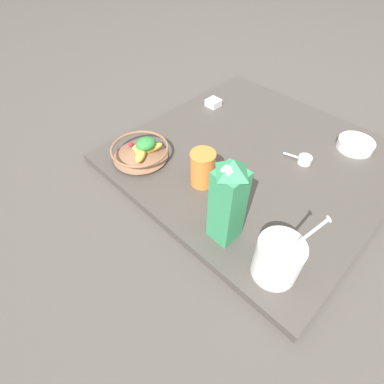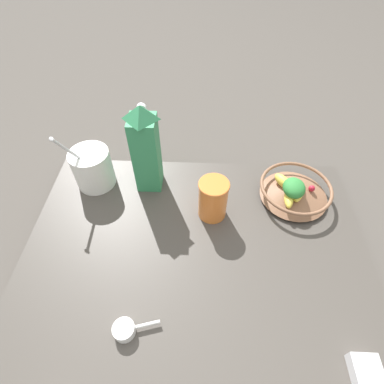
{
  "view_description": "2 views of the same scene",
  "coord_description": "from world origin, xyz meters",
  "px_view_note": "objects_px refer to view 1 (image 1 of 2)",
  "views": [
    {
      "loc": [
        0.45,
        -0.78,
        0.75
      ],
      "look_at": [
        0.02,
        -0.35,
        0.11
      ],
      "focal_mm": 28.0,
      "sensor_mm": 36.0,
      "label": 1
    },
    {
      "loc": [
        -0.01,
        0.28,
        0.73
      ],
      "look_at": [
        0.02,
        -0.29,
        0.07
      ],
      "focal_mm": 28.0,
      "sensor_mm": 36.0,
      "label": 2
    }
  ],
  "objects_px": {
    "fruit_bowl": "(141,151)",
    "garlic_bowl": "(356,144)",
    "yogurt_tub": "(278,258)",
    "spice_jar": "(213,103)",
    "milk_carton": "(228,201)",
    "drinking_cup": "(203,168)"
  },
  "relations": [
    {
      "from": "fruit_bowl",
      "to": "garlic_bowl",
      "type": "height_order",
      "value": "fruit_bowl"
    },
    {
      "from": "yogurt_tub",
      "to": "garlic_bowl",
      "type": "distance_m",
      "value": 0.66
    },
    {
      "from": "spice_jar",
      "to": "garlic_bowl",
      "type": "bearing_deg",
      "value": 14.83
    },
    {
      "from": "milk_carton",
      "to": "drinking_cup",
      "type": "xyz_separation_m",
      "value": [
        -0.19,
        0.11,
        -0.08
      ]
    },
    {
      "from": "milk_carton",
      "to": "garlic_bowl",
      "type": "relative_size",
      "value": 2.15
    },
    {
      "from": "milk_carton",
      "to": "garlic_bowl",
      "type": "bearing_deg",
      "value": 82.28
    },
    {
      "from": "milk_carton",
      "to": "spice_jar",
      "type": "relative_size",
      "value": 5.03
    },
    {
      "from": "milk_carton",
      "to": "yogurt_tub",
      "type": "xyz_separation_m",
      "value": [
        0.17,
        0.0,
        -0.07
      ]
    },
    {
      "from": "milk_carton",
      "to": "spice_jar",
      "type": "distance_m",
      "value": 0.72
    },
    {
      "from": "yogurt_tub",
      "to": "milk_carton",
      "type": "bearing_deg",
      "value": -179.46
    },
    {
      "from": "milk_carton",
      "to": "yogurt_tub",
      "type": "distance_m",
      "value": 0.19
    },
    {
      "from": "drinking_cup",
      "to": "spice_jar",
      "type": "bearing_deg",
      "value": 127.97
    },
    {
      "from": "drinking_cup",
      "to": "garlic_bowl",
      "type": "bearing_deg",
      "value": 62.7
    },
    {
      "from": "yogurt_tub",
      "to": "spice_jar",
      "type": "distance_m",
      "value": 0.83
    },
    {
      "from": "fruit_bowl",
      "to": "garlic_bowl",
      "type": "relative_size",
      "value": 1.59
    },
    {
      "from": "drinking_cup",
      "to": "fruit_bowl",
      "type": "bearing_deg",
      "value": -164.44
    },
    {
      "from": "yogurt_tub",
      "to": "garlic_bowl",
      "type": "relative_size",
      "value": 1.69
    },
    {
      "from": "garlic_bowl",
      "to": "drinking_cup",
      "type": "bearing_deg",
      "value": -117.3
    },
    {
      "from": "garlic_bowl",
      "to": "spice_jar",
      "type": "bearing_deg",
      "value": -165.17
    },
    {
      "from": "fruit_bowl",
      "to": "spice_jar",
      "type": "bearing_deg",
      "value": 97.73
    },
    {
      "from": "fruit_bowl",
      "to": "yogurt_tub",
      "type": "height_order",
      "value": "yogurt_tub"
    },
    {
      "from": "drinking_cup",
      "to": "spice_jar",
      "type": "height_order",
      "value": "drinking_cup"
    }
  ]
}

